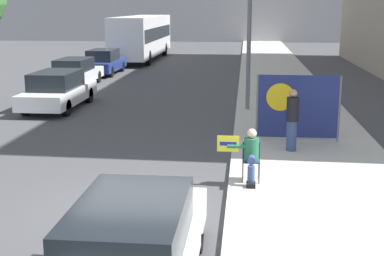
# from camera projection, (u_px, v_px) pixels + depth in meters

# --- Properties ---
(ground_plane) EXTENTS (160.00, 160.00, 0.00)m
(ground_plane) POSITION_uv_depth(u_px,v_px,m) (148.00, 215.00, 10.63)
(ground_plane) COLOR #444447
(sidewalk_curb) EXTENTS (4.25, 90.00, 0.13)m
(sidewalk_curb) POSITION_uv_depth(u_px,v_px,m) (284.00, 94.00, 24.80)
(sidewalk_curb) COLOR #B7B2A8
(sidewalk_curb) RESTS_ON ground_plane
(seated_protester) EXTENTS (0.98, 0.77, 1.22)m
(seated_protester) POSITION_uv_depth(u_px,v_px,m) (250.00, 154.00, 12.11)
(seated_protester) COLOR #474C56
(seated_protester) RESTS_ON sidewalk_curb
(jogger_on_sidewalk) EXTENTS (0.34, 0.34, 1.72)m
(jogger_on_sidewalk) POSITION_uv_depth(u_px,v_px,m) (292.00, 120.00, 14.68)
(jogger_on_sidewalk) COLOR #334775
(jogger_on_sidewalk) RESTS_ON sidewalk_curb
(protest_banner) EXTENTS (2.45, 0.06, 1.96)m
(protest_banner) POSITION_uv_depth(u_px,v_px,m) (297.00, 107.00, 15.72)
(protest_banner) COLOR slate
(protest_banner) RESTS_ON sidewalk_curb
(parked_car_curbside) EXTENTS (1.73, 4.71, 1.46)m
(parked_car_curbside) POSITION_uv_depth(u_px,v_px,m) (133.00, 249.00, 7.49)
(parked_car_curbside) COLOR white
(parked_car_curbside) RESTS_ON ground_plane
(car_on_road_nearest) EXTENTS (1.80, 4.77, 1.52)m
(car_on_road_nearest) POSITION_uv_depth(u_px,v_px,m) (58.00, 90.00, 21.40)
(car_on_road_nearest) COLOR white
(car_on_road_nearest) RESTS_ON ground_plane
(car_on_road_midblock) EXTENTS (1.70, 4.72, 1.44)m
(car_on_road_midblock) POSITION_uv_depth(u_px,v_px,m) (75.00, 73.00, 27.32)
(car_on_road_midblock) COLOR white
(car_on_road_midblock) RESTS_ON ground_plane
(car_on_road_distant) EXTENTS (1.74, 4.56, 1.50)m
(car_on_road_distant) POSITION_uv_depth(u_px,v_px,m) (104.00, 62.00, 32.22)
(car_on_road_distant) COLOR navy
(car_on_road_distant) RESTS_ON ground_plane
(city_bus_on_road) EXTENTS (2.56, 12.26, 3.28)m
(city_bus_on_road) POSITION_uv_depth(u_px,v_px,m) (142.00, 35.00, 40.56)
(city_bus_on_road) COLOR silver
(city_bus_on_road) RESTS_ON ground_plane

